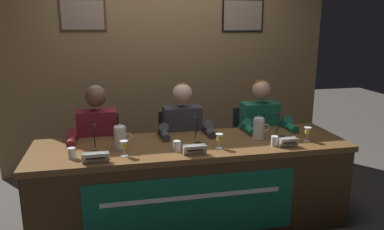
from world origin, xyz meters
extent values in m
plane|color=#4C4742|center=(0.00, 0.00, 0.00)|extent=(12.00, 12.00, 0.00)
cube|color=#937047|center=(0.00, 1.46, 1.30)|extent=(3.90, 0.12, 2.60)
cube|color=#4C3319|center=(-0.92, 1.39, 1.84)|extent=(0.49, 0.02, 0.35)
cube|color=gray|center=(-0.92, 1.38, 1.84)|extent=(0.45, 0.01, 0.31)
cube|color=black|center=(0.92, 1.39, 1.84)|extent=(0.51, 0.02, 0.38)
cube|color=gray|center=(0.92, 1.38, 1.84)|extent=(0.47, 0.01, 0.34)
cube|color=brown|center=(0.00, 0.00, 0.73)|extent=(2.70, 0.77, 0.05)
cube|color=#402A16|center=(0.00, -0.37, 0.35)|extent=(2.64, 0.04, 0.71)
cube|color=#402A16|center=(-1.30, 0.00, 0.35)|extent=(0.08, 0.69, 0.71)
cube|color=#402A16|center=(1.30, 0.00, 0.35)|extent=(0.08, 0.69, 0.71)
cube|color=#14664C|center=(-0.07, -0.39, 0.35)|extent=(1.68, 0.01, 0.52)
cube|color=white|center=(-0.07, -0.39, 0.44)|extent=(1.43, 0.00, 0.04)
cylinder|color=black|center=(-0.80, 0.49, 0.01)|extent=(0.44, 0.44, 0.02)
cylinder|color=black|center=(-0.80, 0.49, 0.22)|extent=(0.05, 0.05, 0.40)
cube|color=#232328|center=(-0.80, 0.49, 0.43)|extent=(0.44, 0.44, 0.03)
cube|color=#232328|center=(-0.80, 0.69, 0.67)|extent=(0.40, 0.05, 0.44)
cylinder|color=black|center=(-0.90, 0.14, 0.22)|extent=(0.10, 0.10, 0.45)
cylinder|color=black|center=(-0.70, 0.14, 0.22)|extent=(0.10, 0.10, 0.45)
cylinder|color=black|center=(-0.90, 0.29, 0.50)|extent=(0.13, 0.34, 0.13)
cylinder|color=black|center=(-0.70, 0.29, 0.50)|extent=(0.13, 0.34, 0.13)
cube|color=maroon|center=(-0.80, 0.46, 0.74)|extent=(0.36, 0.20, 0.48)
sphere|color=brown|center=(-0.80, 0.44, 1.11)|extent=(0.19, 0.19, 0.19)
sphere|color=gray|center=(-0.80, 0.45, 1.13)|extent=(0.17, 0.17, 0.17)
cylinder|color=maroon|center=(-1.01, 0.36, 0.76)|extent=(0.09, 0.30, 0.25)
cylinder|color=maroon|center=(-0.59, 0.36, 0.76)|extent=(0.09, 0.30, 0.25)
cylinder|color=maroon|center=(-1.01, 0.20, 0.79)|extent=(0.07, 0.24, 0.07)
cylinder|color=maroon|center=(-0.59, 0.20, 0.79)|extent=(0.07, 0.24, 0.07)
cube|color=white|center=(-0.80, -0.32, 0.80)|extent=(0.20, 0.03, 0.08)
cube|color=white|center=(-0.80, -0.29, 0.80)|extent=(0.20, 0.03, 0.08)
cube|color=black|center=(-0.80, -0.32, 0.80)|extent=(0.14, 0.01, 0.01)
cylinder|color=white|center=(-0.58, -0.20, 0.76)|extent=(0.06, 0.06, 0.00)
cylinder|color=white|center=(-0.58, -0.20, 0.79)|extent=(0.01, 0.01, 0.05)
cone|color=white|center=(-0.58, -0.20, 0.85)|extent=(0.06, 0.06, 0.06)
cylinder|color=yellow|center=(-0.58, -0.20, 0.84)|extent=(0.04, 0.04, 0.04)
cylinder|color=silver|center=(-0.98, -0.17, 0.80)|extent=(0.06, 0.06, 0.08)
cylinder|color=silver|center=(-0.98, -0.17, 0.78)|extent=(0.05, 0.05, 0.05)
cylinder|color=black|center=(-0.81, -0.11, 0.77)|extent=(0.06, 0.06, 0.02)
cylinder|color=black|center=(-0.81, -0.04, 0.87)|extent=(0.01, 0.13, 0.18)
sphere|color=#2D2D2D|center=(-0.81, 0.02, 0.96)|extent=(0.03, 0.03, 0.03)
cylinder|color=black|center=(0.00, 0.49, 0.01)|extent=(0.44, 0.44, 0.02)
cylinder|color=black|center=(0.00, 0.49, 0.22)|extent=(0.05, 0.05, 0.40)
cube|color=#232328|center=(0.00, 0.49, 0.43)|extent=(0.44, 0.44, 0.03)
cube|color=#232328|center=(0.00, 0.69, 0.67)|extent=(0.40, 0.05, 0.44)
cylinder|color=black|center=(-0.10, 0.14, 0.22)|extent=(0.10, 0.10, 0.45)
cylinder|color=black|center=(0.10, 0.14, 0.22)|extent=(0.10, 0.10, 0.45)
cylinder|color=black|center=(-0.10, 0.29, 0.50)|extent=(0.13, 0.34, 0.13)
cylinder|color=black|center=(0.10, 0.29, 0.50)|extent=(0.13, 0.34, 0.13)
cube|color=#38383D|center=(0.00, 0.46, 0.74)|extent=(0.36, 0.20, 0.48)
sphere|color=beige|center=(0.00, 0.44, 1.11)|extent=(0.19, 0.19, 0.19)
sphere|color=#593819|center=(0.00, 0.45, 1.13)|extent=(0.17, 0.17, 0.17)
cylinder|color=#38383D|center=(-0.21, 0.36, 0.76)|extent=(0.09, 0.30, 0.25)
cylinder|color=#38383D|center=(0.21, 0.36, 0.76)|extent=(0.09, 0.30, 0.25)
cylinder|color=#38383D|center=(-0.21, 0.20, 0.79)|extent=(0.07, 0.24, 0.07)
cylinder|color=#38383D|center=(0.21, 0.20, 0.79)|extent=(0.07, 0.24, 0.07)
cube|color=white|center=(-0.04, -0.30, 0.80)|extent=(0.18, 0.03, 0.08)
cube|color=white|center=(-0.04, -0.27, 0.80)|extent=(0.18, 0.03, 0.08)
cube|color=black|center=(-0.04, -0.31, 0.80)|extent=(0.13, 0.01, 0.01)
cylinder|color=white|center=(0.19, -0.18, 0.76)|extent=(0.06, 0.06, 0.00)
cylinder|color=white|center=(0.19, -0.18, 0.79)|extent=(0.01, 0.01, 0.05)
cone|color=white|center=(0.19, -0.18, 0.85)|extent=(0.06, 0.06, 0.06)
cylinder|color=yellow|center=(0.19, -0.18, 0.84)|extent=(0.04, 0.04, 0.04)
cylinder|color=silver|center=(-0.16, -0.17, 0.80)|extent=(0.06, 0.06, 0.08)
cylinder|color=silver|center=(-0.16, -0.17, 0.78)|extent=(0.05, 0.05, 0.05)
cylinder|color=black|center=(0.04, -0.06, 0.77)|extent=(0.06, 0.06, 0.02)
cylinder|color=black|center=(0.04, 0.01, 0.87)|extent=(0.01, 0.13, 0.18)
sphere|color=#2D2D2D|center=(0.04, 0.07, 0.96)|extent=(0.03, 0.03, 0.03)
cylinder|color=black|center=(0.80, 0.49, 0.01)|extent=(0.44, 0.44, 0.02)
cylinder|color=black|center=(0.80, 0.49, 0.22)|extent=(0.05, 0.05, 0.40)
cube|color=#232328|center=(0.80, 0.49, 0.43)|extent=(0.44, 0.44, 0.03)
cube|color=#232328|center=(0.80, 0.69, 0.67)|extent=(0.40, 0.05, 0.44)
cylinder|color=black|center=(0.70, 0.14, 0.22)|extent=(0.10, 0.10, 0.45)
cylinder|color=black|center=(0.90, 0.14, 0.22)|extent=(0.10, 0.10, 0.45)
cylinder|color=black|center=(0.70, 0.29, 0.50)|extent=(0.13, 0.34, 0.13)
cylinder|color=black|center=(0.90, 0.29, 0.50)|extent=(0.13, 0.34, 0.13)
cube|color=#196047|center=(0.80, 0.46, 0.74)|extent=(0.36, 0.20, 0.48)
sphere|color=tan|center=(0.80, 0.44, 1.11)|extent=(0.19, 0.19, 0.19)
sphere|color=#593819|center=(0.80, 0.45, 1.13)|extent=(0.17, 0.17, 0.17)
cylinder|color=#196047|center=(0.59, 0.36, 0.76)|extent=(0.09, 0.30, 0.25)
cylinder|color=#196047|center=(1.01, 0.36, 0.76)|extent=(0.09, 0.30, 0.25)
cylinder|color=#196047|center=(0.59, 0.20, 0.79)|extent=(0.07, 0.24, 0.07)
cylinder|color=#196047|center=(1.01, 0.20, 0.79)|extent=(0.07, 0.24, 0.07)
cube|color=white|center=(0.77, -0.28, 0.80)|extent=(0.16, 0.03, 0.08)
cube|color=white|center=(0.77, -0.25, 0.80)|extent=(0.16, 0.03, 0.08)
cube|color=black|center=(0.77, -0.29, 0.80)|extent=(0.11, 0.01, 0.01)
cylinder|color=white|center=(1.00, -0.16, 0.76)|extent=(0.06, 0.06, 0.00)
cylinder|color=white|center=(1.00, -0.16, 0.79)|extent=(0.01, 0.01, 0.05)
cone|color=white|center=(1.00, -0.16, 0.85)|extent=(0.06, 0.06, 0.06)
cylinder|color=yellow|center=(1.00, -0.16, 0.84)|extent=(0.04, 0.04, 0.04)
cylinder|color=silver|center=(0.66, -0.22, 0.80)|extent=(0.06, 0.06, 0.08)
cylinder|color=silver|center=(0.66, -0.22, 0.78)|extent=(0.05, 0.05, 0.05)
cylinder|color=black|center=(0.82, -0.04, 0.77)|extent=(0.06, 0.06, 0.02)
cylinder|color=black|center=(0.82, 0.02, 0.87)|extent=(0.01, 0.13, 0.18)
sphere|color=#2D2D2D|center=(0.82, 0.08, 0.96)|extent=(0.03, 0.03, 0.03)
cylinder|color=silver|center=(-0.61, -0.01, 0.85)|extent=(0.10, 0.10, 0.18)
cylinder|color=silver|center=(-0.61, -0.01, 0.94)|extent=(0.08, 0.09, 0.01)
sphere|color=silver|center=(-0.61, -0.01, 0.96)|extent=(0.02, 0.02, 0.02)
torus|color=silver|center=(-0.54, -0.01, 0.86)|extent=(0.07, 0.01, 0.07)
cylinder|color=silver|center=(0.61, 0.00, 0.85)|extent=(0.10, 0.10, 0.18)
cylinder|color=silver|center=(0.61, 0.00, 0.94)|extent=(0.08, 0.09, 0.01)
sphere|color=silver|center=(0.61, 0.00, 0.96)|extent=(0.02, 0.02, 0.02)
torus|color=silver|center=(0.68, 0.00, 0.86)|extent=(0.07, 0.01, 0.07)
camera|label=1|loc=(-0.66, -3.04, 1.78)|focal=35.40mm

